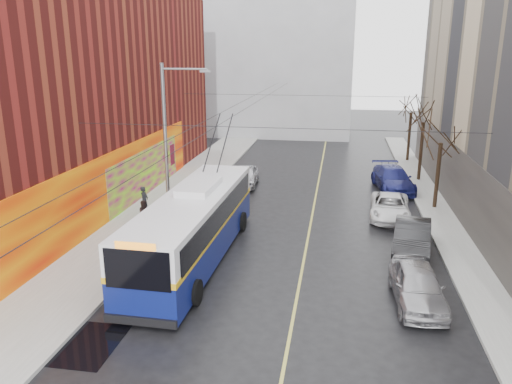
# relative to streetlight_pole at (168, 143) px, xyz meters

# --- Properties ---
(ground) EXTENTS (140.00, 140.00, 0.00)m
(ground) POSITION_rel_streetlight_pole_xyz_m (6.14, -10.00, -4.85)
(ground) COLOR black
(ground) RESTS_ON ground
(sidewalk_left) EXTENTS (4.00, 60.00, 0.15)m
(sidewalk_left) POSITION_rel_streetlight_pole_xyz_m (-1.86, 2.00, -4.77)
(sidewalk_left) COLOR gray
(sidewalk_left) RESTS_ON ground
(sidewalk_right) EXTENTS (2.00, 60.00, 0.15)m
(sidewalk_right) POSITION_rel_streetlight_pole_xyz_m (15.14, 2.00, -4.77)
(sidewalk_right) COLOR gray
(sidewalk_right) RESTS_ON ground
(lane_line) EXTENTS (0.12, 50.00, 0.01)m
(lane_line) POSITION_rel_streetlight_pole_xyz_m (7.64, 4.00, -4.84)
(lane_line) COLOR #BFB74C
(lane_line) RESTS_ON ground
(building_left) EXTENTS (12.11, 36.00, 14.00)m
(building_left) POSITION_rel_streetlight_pole_xyz_m (-9.85, 3.99, 2.14)
(building_left) COLOR maroon
(building_left) RESTS_ON ground
(building_far) EXTENTS (20.50, 12.10, 18.00)m
(building_far) POSITION_rel_streetlight_pole_xyz_m (0.14, 34.99, 4.17)
(building_far) COLOR gray
(building_far) RESTS_ON ground
(streetlight_pole) EXTENTS (2.65, 0.60, 9.00)m
(streetlight_pole) POSITION_rel_streetlight_pole_xyz_m (0.00, 0.00, 0.00)
(streetlight_pole) COLOR slate
(streetlight_pole) RESTS_ON ground
(catenary_wires) EXTENTS (18.00, 60.00, 0.22)m
(catenary_wires) POSITION_rel_streetlight_pole_xyz_m (3.60, 4.77, 1.40)
(catenary_wires) COLOR black
(tree_near) EXTENTS (3.20, 3.20, 6.40)m
(tree_near) POSITION_rel_streetlight_pole_xyz_m (15.14, 6.00, 0.13)
(tree_near) COLOR black
(tree_near) RESTS_ON ground
(tree_mid) EXTENTS (3.20, 3.20, 6.68)m
(tree_mid) POSITION_rel_streetlight_pole_xyz_m (15.14, 13.00, 0.41)
(tree_mid) COLOR black
(tree_mid) RESTS_ON ground
(tree_far) EXTENTS (3.20, 3.20, 6.57)m
(tree_far) POSITION_rel_streetlight_pole_xyz_m (15.14, 20.00, 0.30)
(tree_far) COLOR black
(tree_far) RESTS_ON ground
(puddle) EXTENTS (2.26, 2.79, 0.01)m
(puddle) POSITION_rel_streetlight_pole_xyz_m (0.80, -11.58, -4.84)
(puddle) COLOR black
(puddle) RESTS_ON ground
(pigeons_flying) EXTENTS (3.39, 4.64, 1.89)m
(pigeons_flying) POSITION_rel_streetlight_pole_xyz_m (3.96, -0.43, 2.40)
(pigeons_flying) COLOR slate
(trolleybus) EXTENTS (3.28, 13.09, 6.16)m
(trolleybus) POSITION_rel_streetlight_pole_xyz_m (2.49, -4.04, -3.13)
(trolleybus) COLOR #0B1353
(trolleybus) RESTS_ON ground
(parked_car_a) EXTENTS (2.04, 4.63, 1.55)m
(parked_car_a) POSITION_rel_streetlight_pole_xyz_m (12.32, -6.73, -4.07)
(parked_car_a) COLOR #A7A6AB
(parked_car_a) RESTS_ON ground
(parked_car_b) EXTENTS (2.39, 5.04, 1.59)m
(parked_car_b) POSITION_rel_streetlight_pole_xyz_m (12.77, -1.53, -4.05)
(parked_car_b) COLOR #242527
(parked_car_b) RESTS_ON ground
(parked_car_c) EXTENTS (2.57, 5.01, 1.35)m
(parked_car_c) POSITION_rel_streetlight_pole_xyz_m (12.19, 3.82, -4.17)
(parked_car_c) COLOR white
(parked_car_c) RESTS_ON ground
(parked_car_d) EXTENTS (3.08, 5.90, 1.63)m
(parked_car_d) POSITION_rel_streetlight_pole_xyz_m (12.93, 10.13, -4.03)
(parked_car_d) COLOR navy
(parked_car_d) RESTS_ON ground
(following_car) EXTENTS (1.91, 4.30, 1.44)m
(following_car) POSITION_rel_streetlight_pole_xyz_m (2.37, 9.62, -4.13)
(following_car) COLOR silver
(following_car) RESTS_ON ground
(pedestrian_a) EXTENTS (0.46, 0.66, 1.74)m
(pedestrian_a) POSITION_rel_streetlight_pole_xyz_m (-2.20, 1.50, -3.83)
(pedestrian_a) COLOR black
(pedestrian_a) RESTS_ON sidewalk_left
(pedestrian_b) EXTENTS (0.91, 0.98, 1.62)m
(pedestrian_b) POSITION_rel_streetlight_pole_xyz_m (-1.28, -0.78, -3.89)
(pedestrian_b) COLOR black
(pedestrian_b) RESTS_ON sidewalk_left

